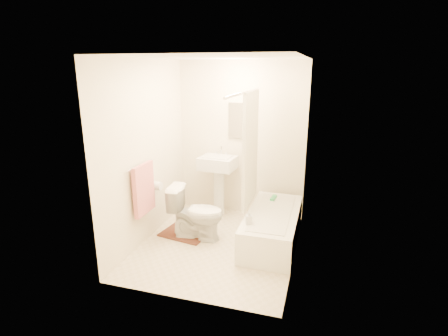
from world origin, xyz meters
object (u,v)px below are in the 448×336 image
(bath_mat, at_px, (185,233))
(soap_bottle, at_px, (249,218))
(bathtub, at_px, (272,227))
(toilet, at_px, (196,213))
(sink, at_px, (218,184))

(bath_mat, bearing_deg, soap_bottle, -17.52)
(bath_mat, bearing_deg, bathtub, 6.37)
(toilet, height_order, soap_bottle, toilet)
(toilet, relative_size, sink, 0.71)
(sink, height_order, bath_mat, sink)
(bathtub, relative_size, soap_bottle, 8.89)
(sink, bearing_deg, bath_mat, -102.70)
(bathtub, bearing_deg, sink, 146.17)
(sink, bearing_deg, toilet, -88.43)
(bathtub, xyz_separation_m, soap_bottle, (-0.23, -0.45, 0.30))
(sink, relative_size, soap_bottle, 6.19)
(bath_mat, relative_size, soap_bottle, 3.81)
(toilet, relative_size, bath_mat, 1.16)
(bath_mat, xyz_separation_m, soap_bottle, (0.99, -0.31, 0.50))
(toilet, height_order, sink, sink)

